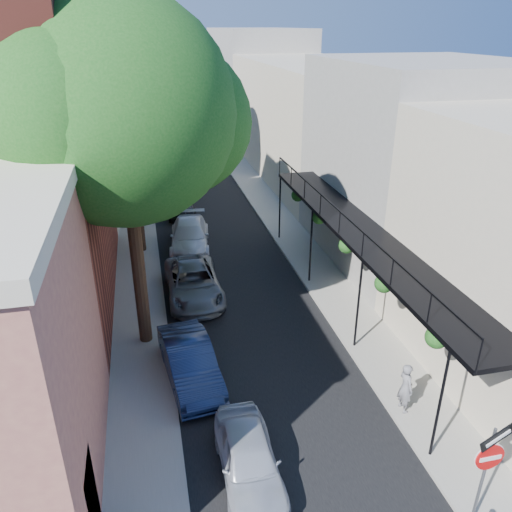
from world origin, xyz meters
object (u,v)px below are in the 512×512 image
sign_post (489,461)px  oak_far (133,62)px  parked_car_g (164,167)px  pedestrian (406,387)px  oak_near (137,115)px  parked_car_c (193,283)px  oak_mid (136,105)px  parked_car_b (190,362)px  parked_car_d (190,236)px  parked_car_f (175,182)px  parked_car_a (249,458)px  parked_car_e (181,203)px

sign_post → oak_far: 27.80m
parked_car_g → pedestrian: size_ratio=2.75×
oak_near → pedestrian: (6.77, -5.56, -6.97)m
pedestrian → parked_car_c: bearing=29.0°
oak_near → oak_mid: oak_near is taller
oak_far → oak_near: bearing=-90.0°
parked_car_b → parked_car_d: bearing=77.2°
parked_car_b → parked_car_g: parked_car_b is taller
parked_car_f → parked_car_g: 4.43m
oak_near → parked_car_f: 18.99m
oak_far → parked_car_a: (1.90, -23.81, -7.65)m
parked_car_a → parked_car_f: (0.05, 24.25, 0.04)m
oak_far → parked_car_c: (1.59, -14.36, -7.61)m
parked_car_e → oak_near: bearing=-97.4°
sign_post → parked_car_c: sign_post is taller
sign_post → parked_car_a: bearing=151.7°
parked_car_d → parked_car_g: parked_car_d is taller
parked_car_a → parked_car_b: size_ratio=0.87×
oak_mid → pedestrian: (6.82, -13.53, -6.15)m
parked_car_e → parked_car_f: (0.00, 4.64, -0.04)m
parked_car_b → oak_near: bearing=101.6°
parked_car_c → pedestrian: size_ratio=2.98×
oak_near → parked_car_c: (1.60, 2.65, -7.23)m
oak_mid → parked_car_e: oak_mid is taller
parked_car_g → parked_car_a: bearing=-92.7°
parked_car_b → parked_car_d: size_ratio=0.87×
parked_car_c → parked_car_d: (0.36, 4.97, 0.03)m
oak_mid → parked_car_c: size_ratio=2.18×
oak_near → parked_car_b: bearing=-71.6°
oak_near → oak_mid: (-0.05, 7.97, -0.82)m
sign_post → parked_car_b: sign_post is taller
parked_car_g → oak_mid: bearing=-99.9°
parked_car_e → pedestrian: pedestrian is taller
oak_near → parked_car_b: oak_near is taller
parked_car_c → oak_near: bearing=-121.6°
parked_car_a → parked_car_d: (0.05, 14.42, 0.07)m
oak_near → parked_car_e: bearing=81.3°
parked_car_c → parked_car_f: parked_car_c is taller
oak_mid → parked_car_c: 8.49m
oak_mid → parked_car_d: (2.02, -0.35, -6.38)m
parked_car_b → parked_car_c: bearing=75.6°
oak_near → oak_mid: 8.01m
parked_car_b → pedestrian: (5.87, -2.87, 0.24)m
oak_far → pedestrian: bearing=-73.3°
parked_car_d → parked_car_g: size_ratio=1.08×
parked_car_b → pedestrian: size_ratio=2.58×
oak_near → parked_car_f: (1.97, 17.45, -7.24)m
parked_car_g → parked_car_b: bearing=-94.9°
parked_car_f → pedestrian: (4.80, -23.01, 0.27)m
parked_car_d → parked_car_e: parked_car_e is taller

